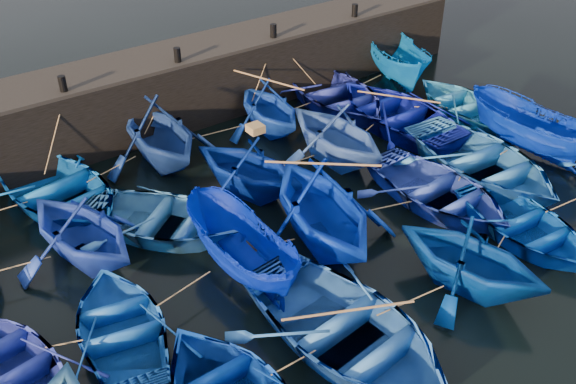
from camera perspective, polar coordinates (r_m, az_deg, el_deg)
ground at (r=17.23m, az=6.33°, el=-6.74°), size 120.00×120.00×0.00m
quay_wall at (r=24.04m, az=-10.44°, el=8.96°), size 26.00×2.50×2.50m
quay_top at (r=23.53m, az=-10.77°, el=11.85°), size 26.00×2.50×0.12m
bollard_1 at (r=21.35m, az=-19.40°, el=9.08°), size 0.24×0.24×0.50m
bollard_2 at (r=22.66m, az=-9.80°, el=11.93°), size 0.24×0.24×0.50m
bollard_3 at (r=24.55m, az=-1.31°, el=14.14°), size 0.24×0.24×0.50m
bollard_4 at (r=26.91m, az=5.96°, el=15.76°), size 0.24×0.24×0.50m
boat_1 at (r=20.22m, az=-19.77°, el=0.07°), size 4.90×6.15×1.14m
boat_2 at (r=21.35m, az=-11.44°, el=5.30°), size 4.08×4.67×2.36m
boat_3 at (r=23.00m, az=-1.73°, el=7.61°), size 3.60×4.06×1.97m
boat_4 at (r=24.94m, az=4.17°, el=8.71°), size 4.60×6.05×1.18m
boat_5 at (r=27.29m, az=9.73°, el=11.43°), size 3.74×5.26×1.91m
boat_7 at (r=17.56m, az=-17.96°, el=-3.07°), size 4.41×4.82×2.16m
boat_8 at (r=18.34m, az=-11.08°, el=-2.39°), size 5.65×5.93×1.00m
boat_9 at (r=19.42m, az=-3.56°, el=2.40°), size 4.51×4.85×2.07m
boat_10 at (r=21.07m, az=4.31°, el=5.37°), size 3.84×4.42×2.27m
boat_11 at (r=23.79m, az=9.66°, el=6.99°), size 4.09×5.68×1.17m
boat_12 at (r=25.27m, az=15.33°, el=7.62°), size 3.63×4.82×0.95m
boat_13 at (r=15.32m, az=-23.96°, el=-14.19°), size 3.91×4.99×0.94m
boat_14 at (r=15.45m, az=-14.56°, el=-11.46°), size 3.83×4.75×0.88m
boat_15 at (r=16.45m, az=-4.30°, el=-5.11°), size 1.70×4.34×1.67m
boat_16 at (r=17.22m, az=2.99°, el=-1.19°), size 5.14×5.65×2.56m
boat_17 at (r=19.66m, az=13.21°, el=0.09°), size 3.79×5.14×1.03m
boat_18 at (r=21.34m, az=16.89°, el=2.62°), size 4.47×6.01×1.20m
boat_19 at (r=23.03m, az=20.78°, el=5.14°), size 2.40×4.93×1.83m
boat_22 at (r=14.71m, az=5.28°, el=-12.20°), size 4.71×6.16×1.19m
boat_23 at (r=16.49m, az=15.99°, el=-5.54°), size 4.32×4.70×2.08m
boat_24 at (r=19.00m, az=20.35°, el=-2.83°), size 3.63×4.77×0.93m
wooden_crate at (r=18.99m, az=-2.92°, el=5.66°), size 0.44×0.44×0.24m
mooring_ropes at (r=20.04m, az=-2.62°, el=2.99°), size 18.31×11.72×2.10m
loose_oars at (r=19.00m, az=4.16°, el=4.11°), size 10.75×11.72×1.45m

